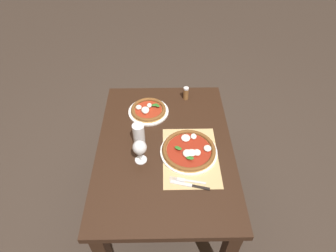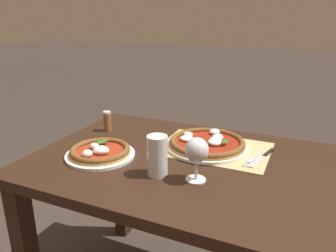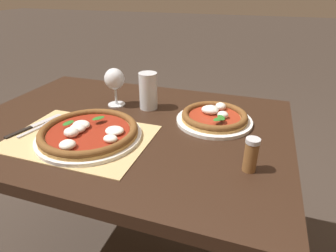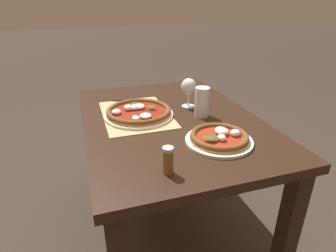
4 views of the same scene
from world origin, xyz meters
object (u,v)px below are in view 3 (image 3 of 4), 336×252
Objects in this scene: pizza_far at (214,117)px; pint_glass at (148,92)px; pizza_near at (89,132)px; fork at (44,125)px; knife at (35,125)px; pepper_shaker at (251,155)px; wine_glass at (114,81)px.

pint_glass is (-0.27, 0.04, 0.05)m from pizza_far.
pizza_near is at bearing -144.98° from pizza_far.
pizza_far is at bearing 22.31° from fork.
knife is (-0.23, 0.01, -0.02)m from pizza_near.
pepper_shaker is at bearing -36.52° from pint_glass.
wine_glass is (-0.41, 0.03, 0.09)m from pizza_far.
pizza_near reaches higher than knife.
pepper_shaker is at bearing -1.84° from knife.
wine_glass is 0.78× the size of fork.
pizza_far is 0.28m from pint_glass.
wine_glass is 1.60× the size of pepper_shaker.
pint_glass is at bearing 6.30° from wine_glass.
pizza_far is (0.36, 0.25, -0.00)m from pizza_near.
pepper_shaker is at bearing -61.67° from pizza_far.
pizza_far is 1.89× the size of pint_glass.
knife is at bearing 177.01° from pizza_near.
wine_glass is 0.31m from fork.
wine_glass is 1.07× the size of pint_glass.
pepper_shaker reaches higher than pizza_near.
pizza_near is 0.44m from pizza_far.
pepper_shaker is (0.14, -0.26, 0.03)m from pizza_far.
fork is 0.03m from knife.
pizza_far is 1.76× the size of wine_glass.
knife reaches higher than fork.
knife is 2.19× the size of pepper_shaker.
wine_glass is at bearing 152.11° from pepper_shaker.
pizza_far is 0.30m from pepper_shaker.
pint_glass reaches higher than fork.
pizza_near is at bearing 178.69° from pepper_shaker.
fork is at bearing 20.36° from knife.
fork is at bearing 177.21° from pepper_shaker.
pint_glass is 0.73× the size of fork.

